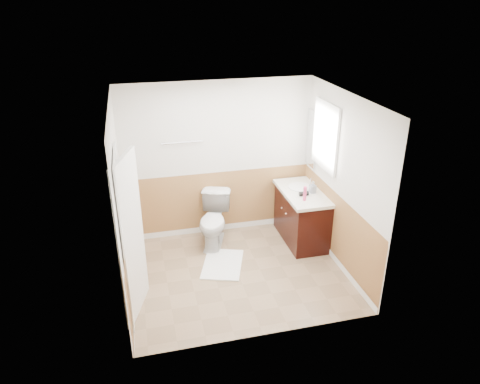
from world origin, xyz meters
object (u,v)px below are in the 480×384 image
object	(u,v)px
vanity_cabinet	(302,217)
lotion_bottle	(305,194)
bath_mat	(223,264)
toilet	(214,221)
soap_dispenser	(313,187)

from	to	relation	value
vanity_cabinet	lotion_bottle	distance (m)	0.64
bath_mat	vanity_cabinet	xyz separation A→B (m)	(1.38, 0.42, 0.39)
bath_mat	vanity_cabinet	bearing A→B (deg)	17.11
toilet	bath_mat	distance (m)	0.74
toilet	vanity_cabinet	xyz separation A→B (m)	(1.38, -0.21, -0.01)
toilet	lotion_bottle	xyz separation A→B (m)	(1.28, -0.51, 0.55)
bath_mat	vanity_cabinet	distance (m)	1.49
toilet	vanity_cabinet	size ratio (longest dim) A/B	0.74
bath_mat	lotion_bottle	world-z (taller)	lotion_bottle
vanity_cabinet	soap_dispenser	world-z (taller)	soap_dispenser
soap_dispenser	bath_mat	bearing A→B (deg)	-166.97
toilet	soap_dispenser	xyz separation A→B (m)	(1.50, -0.28, 0.54)
toilet	bath_mat	bearing A→B (deg)	-71.19
toilet	lotion_bottle	world-z (taller)	lotion_bottle
bath_mat	soap_dispenser	bearing A→B (deg)	13.03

